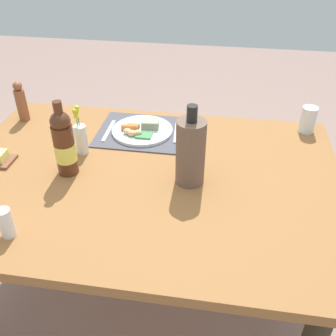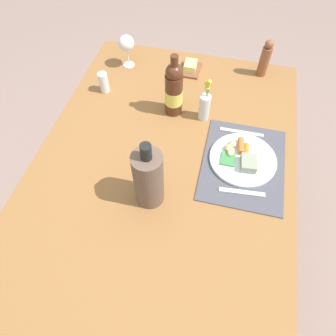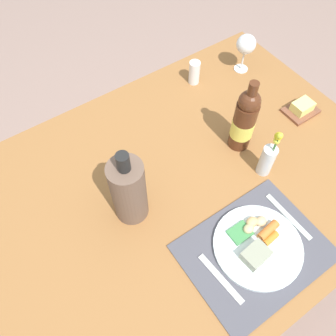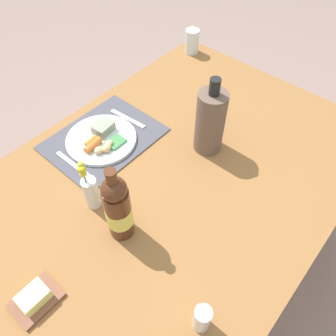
{
  "view_description": "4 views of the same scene",
  "coord_description": "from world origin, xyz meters",
  "px_view_note": "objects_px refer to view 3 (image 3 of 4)",
  "views": [
    {
      "loc": [
        -0.29,
        1.19,
        1.62
      ],
      "look_at": [
        -0.1,
        0.02,
        0.79
      ],
      "focal_mm": 41.47,
      "sensor_mm": 36.0,
      "label": 1
    },
    {
      "loc": [
        -0.73,
        -0.19,
        1.77
      ],
      "look_at": [
        -0.07,
        -0.03,
        0.79
      ],
      "focal_mm": 32.74,
      "sensor_mm": 36.0,
      "label": 2
    },
    {
      "loc": [
        -0.37,
        -0.48,
        1.76
      ],
      "look_at": [
        -0.02,
        0.04,
        0.82
      ],
      "focal_mm": 36.65,
      "sensor_mm": 36.0,
      "label": 3
    },
    {
      "loc": [
        0.59,
        0.48,
        1.68
      ],
      "look_at": [
        0.06,
        0.02,
        0.82
      ],
      "focal_mm": 35.44,
      "sensor_mm": 36.0,
      "label": 4
    }
  ],
  "objects_px": {
    "fork": "(221,279)",
    "salt_shaker": "(194,72)",
    "dinner_plate": "(257,245)",
    "knife": "(288,217)",
    "flower_vase": "(268,158)",
    "dining_table": "(178,199)",
    "cooler_bottle": "(129,191)",
    "wine_glass": "(246,45)",
    "butter_dish": "(302,109)",
    "wine_bottle": "(244,121)"
  },
  "relations": [
    {
      "from": "dining_table",
      "to": "cooler_bottle",
      "type": "distance_m",
      "value": 0.29
    },
    {
      "from": "fork",
      "to": "cooler_bottle",
      "type": "relative_size",
      "value": 0.57
    },
    {
      "from": "dinner_plate",
      "to": "salt_shaker",
      "type": "xyz_separation_m",
      "value": [
        0.28,
        0.71,
        0.03
      ]
    },
    {
      "from": "flower_vase",
      "to": "wine_glass",
      "type": "bearing_deg",
      "value": 57.47
    },
    {
      "from": "wine_glass",
      "to": "butter_dish",
      "type": "bearing_deg",
      "value": -84.81
    },
    {
      "from": "dinner_plate",
      "to": "dining_table",
      "type": "bearing_deg",
      "value": 103.38
    },
    {
      "from": "dinner_plate",
      "to": "fork",
      "type": "relative_size",
      "value": 1.55
    },
    {
      "from": "wine_bottle",
      "to": "cooler_bottle",
      "type": "height_order",
      "value": "cooler_bottle"
    },
    {
      "from": "dining_table",
      "to": "salt_shaker",
      "type": "bearing_deg",
      "value": 47.75
    },
    {
      "from": "dining_table",
      "to": "salt_shaker",
      "type": "distance_m",
      "value": 0.55
    },
    {
      "from": "dining_table",
      "to": "wine_glass",
      "type": "xyz_separation_m",
      "value": [
        0.58,
        0.34,
        0.22
      ]
    },
    {
      "from": "fork",
      "to": "salt_shaker",
      "type": "height_order",
      "value": "salt_shaker"
    },
    {
      "from": "cooler_bottle",
      "to": "butter_dish",
      "type": "height_order",
      "value": "cooler_bottle"
    },
    {
      "from": "dinner_plate",
      "to": "knife",
      "type": "height_order",
      "value": "dinner_plate"
    },
    {
      "from": "cooler_bottle",
      "to": "salt_shaker",
      "type": "xyz_separation_m",
      "value": [
        0.53,
        0.38,
        -0.08
      ]
    },
    {
      "from": "dining_table",
      "to": "fork",
      "type": "distance_m",
      "value": 0.36
    },
    {
      "from": "fork",
      "to": "flower_vase",
      "type": "bearing_deg",
      "value": 25.2
    },
    {
      "from": "dining_table",
      "to": "fork",
      "type": "bearing_deg",
      "value": -103.88
    },
    {
      "from": "fork",
      "to": "knife",
      "type": "xyz_separation_m",
      "value": [
        0.31,
        0.03,
        0.0
      ]
    },
    {
      "from": "salt_shaker",
      "to": "butter_dish",
      "type": "bearing_deg",
      "value": -56.62
    },
    {
      "from": "cooler_bottle",
      "to": "butter_dish",
      "type": "relative_size",
      "value": 2.41
    },
    {
      "from": "wine_glass",
      "to": "salt_shaker",
      "type": "distance_m",
      "value": 0.24
    },
    {
      "from": "wine_glass",
      "to": "knife",
      "type": "bearing_deg",
      "value": -118.72
    },
    {
      "from": "dinner_plate",
      "to": "wine_glass",
      "type": "bearing_deg",
      "value": 52.47
    },
    {
      "from": "knife",
      "to": "flower_vase",
      "type": "xyz_separation_m",
      "value": [
        0.06,
        0.18,
        0.07
      ]
    },
    {
      "from": "fork",
      "to": "salt_shaker",
      "type": "bearing_deg",
      "value": 53.85
    },
    {
      "from": "cooler_bottle",
      "to": "salt_shaker",
      "type": "height_order",
      "value": "cooler_bottle"
    },
    {
      "from": "wine_bottle",
      "to": "flower_vase",
      "type": "bearing_deg",
      "value": -92.93
    },
    {
      "from": "fork",
      "to": "wine_glass",
      "type": "height_order",
      "value": "wine_glass"
    },
    {
      "from": "dinner_plate",
      "to": "salt_shaker",
      "type": "relative_size",
      "value": 2.69
    },
    {
      "from": "dining_table",
      "to": "butter_dish",
      "type": "height_order",
      "value": "butter_dish"
    },
    {
      "from": "dining_table",
      "to": "flower_vase",
      "type": "xyz_separation_m",
      "value": [
        0.29,
        -0.12,
        0.17
      ]
    },
    {
      "from": "flower_vase",
      "to": "salt_shaker",
      "type": "distance_m",
      "value": 0.51
    },
    {
      "from": "salt_shaker",
      "to": "flower_vase",
      "type": "bearing_deg",
      "value": -97.59
    },
    {
      "from": "dinner_plate",
      "to": "flower_vase",
      "type": "distance_m",
      "value": 0.3
    },
    {
      "from": "dinner_plate",
      "to": "cooler_bottle",
      "type": "bearing_deg",
      "value": 127.95
    },
    {
      "from": "knife",
      "to": "wine_bottle",
      "type": "distance_m",
      "value": 0.35
    },
    {
      "from": "knife",
      "to": "wine_glass",
      "type": "relative_size",
      "value": 1.13
    },
    {
      "from": "knife",
      "to": "butter_dish",
      "type": "relative_size",
      "value": 1.48
    },
    {
      "from": "butter_dish",
      "to": "knife",
      "type": "bearing_deg",
      "value": -140.94
    },
    {
      "from": "dining_table",
      "to": "wine_glass",
      "type": "relative_size",
      "value": 8.9
    },
    {
      "from": "wine_bottle",
      "to": "butter_dish",
      "type": "bearing_deg",
      "value": -3.57
    },
    {
      "from": "knife",
      "to": "flower_vase",
      "type": "bearing_deg",
      "value": 71.19
    },
    {
      "from": "fork",
      "to": "butter_dish",
      "type": "height_order",
      "value": "butter_dish"
    },
    {
      "from": "knife",
      "to": "salt_shaker",
      "type": "relative_size",
      "value": 1.87
    },
    {
      "from": "dinner_plate",
      "to": "wine_bottle",
      "type": "bearing_deg",
      "value": 57.39
    },
    {
      "from": "dinner_plate",
      "to": "knife",
      "type": "distance_m",
      "value": 0.15
    },
    {
      "from": "knife",
      "to": "wine_glass",
      "type": "height_order",
      "value": "wine_glass"
    },
    {
      "from": "dinner_plate",
      "to": "wine_bottle",
      "type": "height_order",
      "value": "wine_bottle"
    },
    {
      "from": "knife",
      "to": "flower_vase",
      "type": "distance_m",
      "value": 0.2
    }
  ]
}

